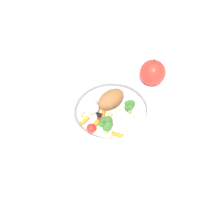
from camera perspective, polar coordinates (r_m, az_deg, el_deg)
name	(u,v)px	position (r m, az deg, el deg)	size (l,w,h in m)	color
ground_plane	(109,116)	(0.67, -0.60, -0.99)	(2.40, 2.40, 0.00)	white
food_container	(110,111)	(0.65, -0.52, 0.27)	(0.21, 0.21, 0.06)	white
loose_apple	(153,73)	(0.75, 9.30, 8.92)	(0.08, 0.08, 0.09)	red
folded_napkin	(41,139)	(0.65, -16.01, -6.05)	(0.15, 0.13, 0.01)	white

